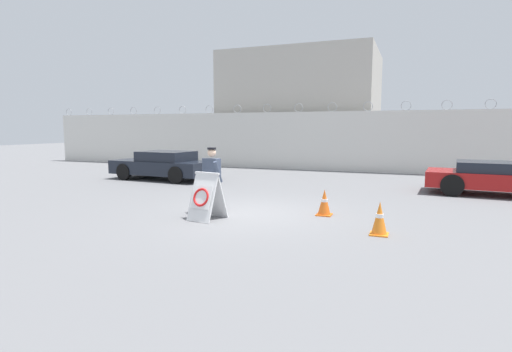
{
  "coord_description": "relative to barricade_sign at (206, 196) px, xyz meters",
  "views": [
    {
      "loc": [
        3.88,
        -9.36,
        2.19
      ],
      "look_at": [
        -0.15,
        0.92,
        0.87
      ],
      "focal_mm": 28.0,
      "sensor_mm": 36.0,
      "label": 1
    }
  ],
  "objects": [
    {
      "name": "parked_car_front_coupe",
      "position": [
        -5.34,
        6.04,
        0.05
      ],
      "size": [
        4.51,
        2.16,
        1.22
      ],
      "rotation": [
        0.0,
        0.0,
        3.07
      ],
      "color": "black",
      "rests_on": "ground_plane"
    },
    {
      "name": "building_block",
      "position": [
        -2.02,
        16.43,
        2.8
      ],
      "size": [
        9.02,
        6.7,
        6.73
      ],
      "color": "#B2ADA3",
      "rests_on": "ground_plane"
    },
    {
      "name": "barricade_sign",
      "position": [
        0.0,
        0.0,
        0.0
      ],
      "size": [
        0.8,
        0.91,
        1.15
      ],
      "rotation": [
        0.0,
        0.0,
        -0.17
      ],
      "color": "white",
      "rests_on": "ground_plane"
    },
    {
      "name": "ground_plane",
      "position": [
        0.68,
        1.02,
        -0.57
      ],
      "size": [
        90.0,
        90.0,
        0.0
      ],
      "primitive_type": "plane",
      "color": "slate"
    },
    {
      "name": "parked_car_far_side",
      "position": [
        7.18,
        6.57,
        0.01
      ],
      "size": [
        4.47,
        2.21,
        1.1
      ],
      "rotation": [
        0.0,
        0.0,
        -0.09
      ],
      "color": "black",
      "rests_on": "ground_plane"
    },
    {
      "name": "traffic_cone_mid",
      "position": [
        4.0,
        0.07,
        -0.22
      ],
      "size": [
        0.37,
        0.37,
        0.7
      ],
      "color": "orange",
      "rests_on": "ground_plane"
    },
    {
      "name": "perimeter_wall",
      "position": [
        0.68,
        12.17,
        0.95
      ],
      "size": [
        36.0,
        0.3,
        3.49
      ],
      "color": "silver",
      "rests_on": "ground_plane"
    },
    {
      "name": "security_guard",
      "position": [
        -0.21,
        0.71,
        0.37
      ],
      "size": [
        0.61,
        0.45,
        1.7
      ],
      "rotation": [
        0.0,
        0.0,
        -0.16
      ],
      "color": "#514C42",
      "rests_on": "ground_plane"
    },
    {
      "name": "traffic_cone_near",
      "position": [
        2.55,
        1.51,
        -0.24
      ],
      "size": [
        0.37,
        0.37,
        0.66
      ],
      "color": "orange",
      "rests_on": "ground_plane"
    }
  ]
}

